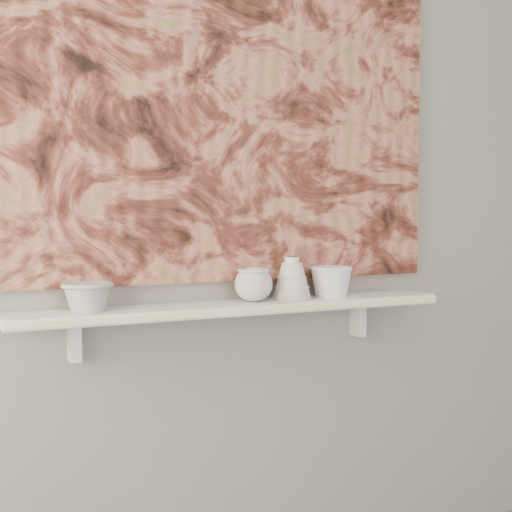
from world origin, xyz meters
TOP-DOWN VIEW (x-y plane):
  - wall_back at (0.00, 1.60)m, footprint 3.60×0.00m
  - shelf at (0.00, 1.51)m, footprint 1.40×0.18m
  - shelf_stripe at (0.00, 1.41)m, footprint 1.40×0.01m
  - bracket_left at (-0.49, 1.57)m, footprint 0.03×0.06m
  - bracket_right at (0.49, 1.57)m, footprint 0.03×0.06m
  - painting at (0.00, 1.59)m, footprint 1.50×0.02m
  - house_motif at (0.45, 1.57)m, footprint 0.09×0.00m
  - bowl_grey at (-0.46, 1.51)m, footprint 0.17×0.17m
  - cup_cream at (0.05, 1.51)m, footprint 0.13×0.13m
  - bell_vessel at (0.19, 1.51)m, footprint 0.15×0.15m
  - bowl_white at (0.34, 1.51)m, footprint 0.19×0.19m

SIDE VIEW (x-z plane):
  - bracket_left at x=-0.49m, z-range 0.78..0.90m
  - bracket_right at x=0.49m, z-range 0.78..0.90m
  - shelf at x=0.00m, z-range 0.90..0.93m
  - shelf_stripe at x=0.00m, z-range 0.91..0.92m
  - bowl_grey at x=-0.46m, z-range 0.93..1.01m
  - bowl_white at x=0.34m, z-range 0.93..1.03m
  - cup_cream at x=0.05m, z-range 0.93..1.04m
  - bell_vessel at x=0.19m, z-range 0.93..1.07m
  - house_motif at x=0.45m, z-range 1.19..1.27m
  - wall_back at x=0.00m, z-range -0.45..3.15m
  - painting at x=0.00m, z-range 0.99..2.09m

